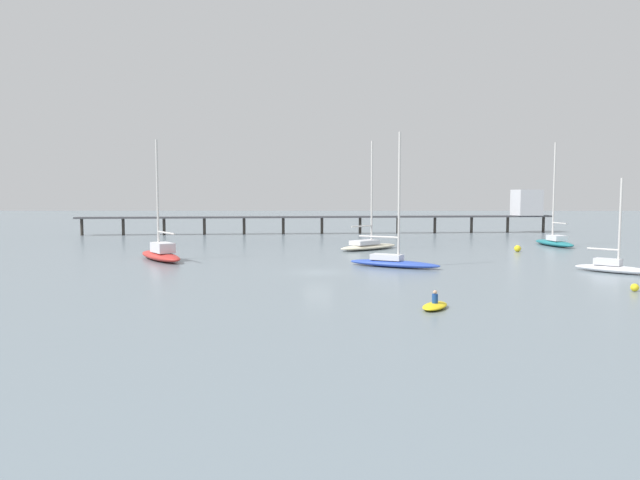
{
  "coord_description": "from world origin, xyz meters",
  "views": [
    {
      "loc": [
        0.71,
        -50.49,
        6.89
      ],
      "look_at": [
        0.0,
        17.79,
        1.5
      ],
      "focal_mm": 32.09,
      "sensor_mm": 36.0,
      "label": 1
    }
  ],
  "objects_px": {
    "sailboat_blue": "(393,260)",
    "pier": "(436,209)",
    "mooring_buoy_mid": "(518,249)",
    "sailboat_red": "(161,253)",
    "sailboat_white": "(613,266)",
    "mooring_buoy_outer": "(635,287)",
    "sailboat_teal": "(554,240)",
    "sailboat_cream": "(368,244)",
    "dinghy_yellow": "(435,305)"
  },
  "relations": [
    {
      "from": "sailboat_blue",
      "to": "mooring_buoy_outer",
      "type": "xyz_separation_m",
      "value": [
        15.69,
        -13.76,
        -0.42
      ]
    },
    {
      "from": "sailboat_red",
      "to": "sailboat_white",
      "type": "relative_size",
      "value": 1.51
    },
    {
      "from": "mooring_buoy_mid",
      "to": "dinghy_yellow",
      "type": "bearing_deg",
      "value": -115.48
    },
    {
      "from": "dinghy_yellow",
      "to": "mooring_buoy_mid",
      "type": "height_order",
      "value": "dinghy_yellow"
    },
    {
      "from": "sailboat_blue",
      "to": "sailboat_white",
      "type": "xyz_separation_m",
      "value": [
        19.09,
        -3.85,
        -0.12
      ]
    },
    {
      "from": "dinghy_yellow",
      "to": "mooring_buoy_mid",
      "type": "xyz_separation_m",
      "value": [
        16.68,
        35.01,
        0.2
      ]
    },
    {
      "from": "sailboat_blue",
      "to": "sailboat_red",
      "type": "bearing_deg",
      "value": 167.39
    },
    {
      "from": "sailboat_teal",
      "to": "dinghy_yellow",
      "type": "bearing_deg",
      "value": -119.48
    },
    {
      "from": "mooring_buoy_mid",
      "to": "pier",
      "type": "bearing_deg",
      "value": 95.62
    },
    {
      "from": "sailboat_teal",
      "to": "dinghy_yellow",
      "type": "xyz_separation_m",
      "value": [
        -24.33,
        -43.04,
        -0.54
      ]
    },
    {
      "from": "sailboat_blue",
      "to": "mooring_buoy_outer",
      "type": "distance_m",
      "value": 20.87
    },
    {
      "from": "sailboat_red",
      "to": "mooring_buoy_outer",
      "type": "height_order",
      "value": "sailboat_red"
    },
    {
      "from": "sailboat_white",
      "to": "sailboat_cream",
      "type": "bearing_deg",
      "value": 133.32
    },
    {
      "from": "sailboat_teal",
      "to": "dinghy_yellow",
      "type": "height_order",
      "value": "sailboat_teal"
    },
    {
      "from": "pier",
      "to": "dinghy_yellow",
      "type": "bearing_deg",
      "value": -100.86
    },
    {
      "from": "dinghy_yellow",
      "to": "mooring_buoy_outer",
      "type": "relative_size",
      "value": 5.37
    },
    {
      "from": "mooring_buoy_outer",
      "to": "mooring_buoy_mid",
      "type": "bearing_deg",
      "value": 87.64
    },
    {
      "from": "sailboat_cream",
      "to": "sailboat_white",
      "type": "bearing_deg",
      "value": -46.68
    },
    {
      "from": "sailboat_blue",
      "to": "pier",
      "type": "bearing_deg",
      "value": 74.66
    },
    {
      "from": "pier",
      "to": "sailboat_white",
      "type": "relative_size",
      "value": 10.05
    },
    {
      "from": "sailboat_teal",
      "to": "sailboat_white",
      "type": "relative_size",
      "value": 1.66
    },
    {
      "from": "pier",
      "to": "sailboat_teal",
      "type": "relative_size",
      "value": 6.04
    },
    {
      "from": "sailboat_red",
      "to": "sailboat_cream",
      "type": "height_order",
      "value": "sailboat_cream"
    },
    {
      "from": "pier",
      "to": "mooring_buoy_mid",
      "type": "bearing_deg",
      "value": -84.38
    },
    {
      "from": "mooring_buoy_outer",
      "to": "dinghy_yellow",
      "type": "bearing_deg",
      "value": -157.49
    },
    {
      "from": "dinghy_yellow",
      "to": "mooring_buoy_outer",
      "type": "height_order",
      "value": "dinghy_yellow"
    },
    {
      "from": "pier",
      "to": "sailboat_blue",
      "type": "distance_m",
      "value": 51.1
    },
    {
      "from": "pier",
      "to": "sailboat_red",
      "type": "relative_size",
      "value": 6.63
    },
    {
      "from": "sailboat_red",
      "to": "mooring_buoy_mid",
      "type": "xyz_separation_m",
      "value": [
        40.74,
        9.49,
        -0.4
      ]
    },
    {
      "from": "sailboat_teal",
      "to": "sailboat_white",
      "type": "distance_m",
      "value": 27.25
    },
    {
      "from": "sailboat_cream",
      "to": "mooring_buoy_mid",
      "type": "bearing_deg",
      "value": -8.61
    },
    {
      "from": "sailboat_blue",
      "to": "dinghy_yellow",
      "type": "height_order",
      "value": "sailboat_blue"
    },
    {
      "from": "sailboat_white",
      "to": "dinghy_yellow",
      "type": "height_order",
      "value": "sailboat_white"
    },
    {
      "from": "sailboat_red",
      "to": "sailboat_cream",
      "type": "relative_size",
      "value": 0.93
    },
    {
      "from": "sailboat_cream",
      "to": "sailboat_blue",
      "type": "bearing_deg",
      "value": -86.47
    },
    {
      "from": "sailboat_teal",
      "to": "sailboat_white",
      "type": "xyz_separation_m",
      "value": [
        -5.42,
        -26.71,
        -0.16
      ]
    },
    {
      "from": "sailboat_red",
      "to": "sailboat_teal",
      "type": "bearing_deg",
      "value": 19.9
    },
    {
      "from": "sailboat_white",
      "to": "mooring_buoy_outer",
      "type": "relative_size",
      "value": 14.77
    },
    {
      "from": "pier",
      "to": "sailboat_teal",
      "type": "distance_m",
      "value": 28.74
    },
    {
      "from": "sailboat_red",
      "to": "mooring_buoy_mid",
      "type": "distance_m",
      "value": 41.83
    },
    {
      "from": "dinghy_yellow",
      "to": "sailboat_red",
      "type": "bearing_deg",
      "value": 133.3
    },
    {
      "from": "sailboat_red",
      "to": "mooring_buoy_outer",
      "type": "distance_m",
      "value": 43.93
    },
    {
      "from": "sailboat_teal",
      "to": "sailboat_blue",
      "type": "bearing_deg",
      "value": -137.01
    },
    {
      "from": "sailboat_cream",
      "to": "mooring_buoy_outer",
      "type": "distance_m",
      "value": 35.51
    },
    {
      "from": "pier",
      "to": "sailboat_cream",
      "type": "xyz_separation_m",
      "value": [
        -14.57,
        -31.62,
        -3.63
      ]
    },
    {
      "from": "sailboat_white",
      "to": "dinghy_yellow",
      "type": "relative_size",
      "value": 2.75
    },
    {
      "from": "pier",
      "to": "sailboat_blue",
      "type": "xyz_separation_m",
      "value": [
        -13.49,
        -49.16,
        -3.59
      ]
    },
    {
      "from": "sailboat_teal",
      "to": "sailboat_red",
      "type": "relative_size",
      "value": 1.1
    },
    {
      "from": "sailboat_red",
      "to": "sailboat_cream",
      "type": "bearing_deg",
      "value": 28.17
    },
    {
      "from": "sailboat_blue",
      "to": "dinghy_yellow",
      "type": "xyz_separation_m",
      "value": [
        0.18,
        -20.19,
        -0.5
      ]
    }
  ]
}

